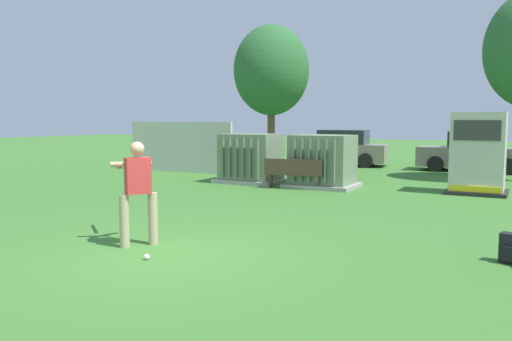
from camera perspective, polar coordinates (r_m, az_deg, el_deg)
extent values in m
plane|color=#3D752D|center=(8.36, -9.66, -9.03)|extent=(96.00, 96.00, 0.00)
cube|color=beige|center=(21.02, -8.30, 2.57)|extent=(4.80, 0.12, 2.00)
cube|color=#9E9B93|center=(17.38, -0.52, -1.12)|extent=(2.10, 1.70, 0.12)
cube|color=gray|center=(17.30, -0.52, 1.54)|extent=(1.80, 1.40, 1.50)
cube|color=#63755B|center=(16.97, -3.65, 1.45)|extent=(0.06, 0.12, 1.27)
cube|color=#63755B|center=(16.83, -2.91, 1.42)|extent=(0.06, 0.12, 1.27)
cube|color=#63755B|center=(16.70, -2.16, 1.39)|extent=(0.06, 0.12, 1.27)
cube|color=#63755B|center=(16.58, -1.40, 1.36)|extent=(0.06, 0.12, 1.27)
cube|color=#63755B|center=(16.45, -0.63, 1.33)|extent=(0.06, 0.12, 1.27)
cube|color=#63755B|center=(16.33, 0.16, 1.30)|extent=(0.06, 0.12, 1.27)
cube|color=#9E9B93|center=(16.32, 7.27, -1.60)|extent=(2.10, 1.70, 0.12)
cube|color=gray|center=(16.24, 7.30, 1.23)|extent=(1.80, 1.40, 1.50)
cube|color=#63755B|center=(15.79, 4.15, 1.14)|extent=(0.06, 0.12, 1.27)
cube|color=#63755B|center=(15.68, 5.00, 1.10)|extent=(0.06, 0.12, 1.27)
cube|color=#63755B|center=(15.59, 5.87, 1.06)|extent=(0.06, 0.12, 1.27)
cube|color=#63755B|center=(15.49, 6.74, 1.03)|extent=(0.06, 0.12, 1.27)
cube|color=#63755B|center=(15.40, 7.62, 0.99)|extent=(0.06, 0.12, 1.27)
cube|color=#63755B|center=(15.31, 8.51, 0.95)|extent=(0.06, 0.12, 1.27)
cube|color=#262626|center=(16.06, 22.98, -2.16)|extent=(1.60, 1.40, 0.10)
cube|color=beige|center=(15.96, 23.14, 1.93)|extent=(1.40, 1.20, 2.20)
cube|color=#383838|center=(15.32, 23.02, 4.07)|extent=(1.19, 0.04, 0.55)
cube|color=yellow|center=(15.43, 22.79, -1.90)|extent=(1.33, 0.04, 0.16)
cube|color=#4C3828|center=(15.81, 4.23, -0.39)|extent=(1.84, 0.65, 0.05)
cube|color=#4C3828|center=(15.61, 4.06, 0.44)|extent=(1.79, 0.30, 0.44)
cylinder|color=#4C3828|center=(16.19, 1.76, -1.08)|extent=(0.06, 0.06, 0.42)
cylinder|color=#4C3828|center=(15.78, 7.04, -1.29)|extent=(0.06, 0.06, 0.42)
cylinder|color=#4C3828|center=(15.93, 1.44, -1.19)|extent=(0.06, 0.06, 0.42)
cylinder|color=#4C3828|center=(15.51, 6.81, -1.41)|extent=(0.06, 0.06, 0.42)
cylinder|color=tan|center=(8.86, -14.21, -5.38)|extent=(0.16, 0.16, 0.88)
cylinder|color=tan|center=(8.97, -11.21, -5.17)|extent=(0.16, 0.16, 0.88)
cube|color=red|center=(8.80, -12.80, -0.54)|extent=(0.43, 0.47, 0.60)
sphere|color=tan|center=(8.77, -12.87, 2.35)|extent=(0.23, 0.23, 0.23)
cylinder|color=tan|center=(9.13, -13.94, 0.66)|extent=(0.49, 0.39, 0.09)
cylinder|color=tan|center=(9.17, -12.84, 0.71)|extent=(0.23, 0.55, 0.09)
cylinder|color=red|center=(9.82, -14.30, 0.56)|extent=(0.73, 0.54, 0.21)
sphere|color=red|center=(9.40, -13.75, 0.80)|extent=(0.08, 0.08, 0.08)
sphere|color=white|center=(8.10, -11.87, -9.22)|extent=(0.09, 0.09, 0.09)
cube|color=black|center=(8.59, 26.22, -7.63)|extent=(0.36, 0.28, 0.44)
cube|color=black|center=(8.49, 25.93, -8.24)|extent=(0.23, 0.12, 0.22)
cylinder|color=brown|center=(21.89, 1.66, 3.45)|extent=(0.31, 0.31, 2.54)
ellipsoid|color=#2D6633|center=(21.97, 1.69, 10.90)|extent=(3.13, 3.13, 3.72)
cube|color=gray|center=(24.11, 9.18, 1.94)|extent=(4.36, 2.16, 0.80)
cube|color=#262B33|center=(24.04, 9.56, 3.64)|extent=(2.26, 1.78, 0.64)
cylinder|color=black|center=(23.63, 5.64, 1.28)|extent=(0.66, 0.29, 0.64)
cylinder|color=black|center=(25.26, 6.71, 1.55)|extent=(0.66, 0.29, 0.64)
cylinder|color=black|center=(23.04, 11.87, 1.08)|extent=(0.66, 0.29, 0.64)
cylinder|color=black|center=(24.71, 12.55, 1.36)|extent=(0.66, 0.29, 0.64)
cube|color=gray|center=(22.76, 22.63, 1.36)|extent=(4.21, 1.73, 0.80)
cube|color=#262B33|center=(22.71, 23.08, 3.16)|extent=(2.11, 1.58, 0.64)
cylinder|color=black|center=(22.09, 19.04, 0.69)|extent=(0.64, 0.23, 0.64)
cylinder|color=black|center=(23.77, 19.67, 1.00)|extent=(0.64, 0.23, 0.64)
cylinder|color=black|center=(21.85, 25.80, 0.39)|extent=(0.64, 0.23, 0.64)
cylinder|color=black|center=(23.55, 25.95, 0.72)|extent=(0.64, 0.23, 0.64)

